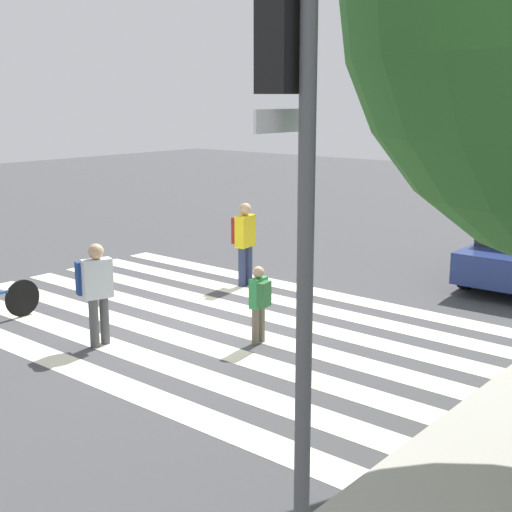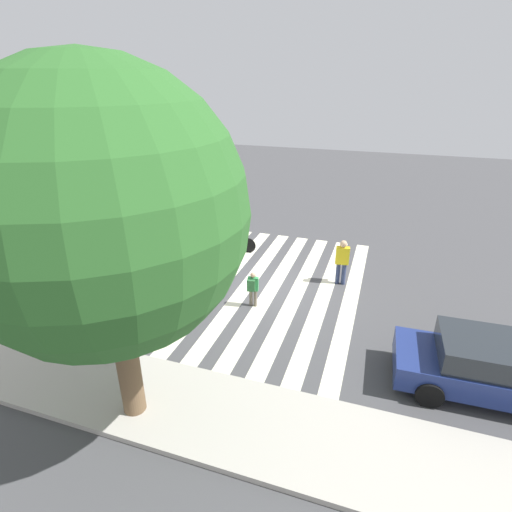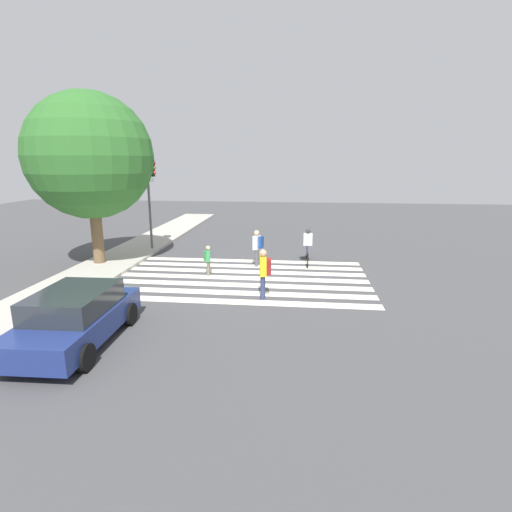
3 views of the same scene
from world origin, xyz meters
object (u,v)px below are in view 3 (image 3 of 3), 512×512
object	(u,v)px
pedestrian_adult_yellow_jacket	(208,258)
cyclist_mid_street	(308,245)
pedestrian_adult_blue_shirt	(264,270)
car_parked_silver_sedan	(76,317)
traffic_light	(151,185)
pedestrian_adult_tall_backpack	(258,245)
street_tree	(90,156)

from	to	relation	value
pedestrian_adult_yellow_jacket	cyclist_mid_street	size ratio (longest dim) A/B	0.52
pedestrian_adult_blue_shirt	car_parked_silver_sedan	bearing A→B (deg)	123.07
pedestrian_adult_blue_shirt	pedestrian_adult_yellow_jacket	distance (m)	3.62
pedestrian_adult_blue_shirt	car_parked_silver_sedan	xyz separation A→B (m)	(-4.02, 4.48, -0.27)
traffic_light	pedestrian_adult_blue_shirt	size ratio (longest dim) A/B	2.84
traffic_light	car_parked_silver_sedan	world-z (taller)	traffic_light
pedestrian_adult_blue_shirt	pedestrian_adult_tall_backpack	distance (m)	4.30
traffic_light	pedestrian_adult_blue_shirt	xyz separation A→B (m)	(-6.80, -6.40, -2.40)
pedestrian_adult_tall_backpack	car_parked_silver_sedan	world-z (taller)	pedestrian_adult_tall_backpack
pedestrian_adult_tall_backpack	car_parked_silver_sedan	size ratio (longest dim) A/B	0.38
pedestrian_adult_blue_shirt	car_parked_silver_sedan	size ratio (longest dim) A/B	0.40
traffic_light	street_tree	xyz separation A→B (m)	(-3.22, 1.37, 1.38)
street_tree	pedestrian_adult_blue_shirt	size ratio (longest dim) A/B	4.36
cyclist_mid_street	pedestrian_adult_tall_backpack	bearing A→B (deg)	109.55
pedestrian_adult_blue_shirt	pedestrian_adult_yellow_jacket	bearing A→B (deg)	36.22
cyclist_mid_street	car_parked_silver_sedan	distance (m)	10.90
traffic_light	pedestrian_adult_tall_backpack	distance (m)	6.74
pedestrian_adult_tall_backpack	pedestrian_adult_blue_shirt	bearing A→B (deg)	-152.98
pedestrian_adult_blue_shirt	pedestrian_adult_tall_backpack	size ratio (longest dim) A/B	1.05
street_tree	pedestrian_adult_yellow_jacket	size ratio (longest dim) A/B	5.99
car_parked_silver_sedan	street_tree	bearing A→B (deg)	21.83
street_tree	car_parked_silver_sedan	bearing A→B (deg)	-156.60
traffic_light	cyclist_mid_street	size ratio (longest dim) A/B	2.01
pedestrian_adult_blue_shirt	cyclist_mid_street	xyz separation A→B (m)	(5.04, -1.57, -0.14)
pedestrian_adult_tall_backpack	car_parked_silver_sedan	xyz separation A→B (m)	(-8.26, 3.82, -0.22)
pedestrian_adult_blue_shirt	cyclist_mid_street	bearing A→B (deg)	-26.04
cyclist_mid_street	car_parked_silver_sedan	world-z (taller)	cyclist_mid_street
pedestrian_adult_tall_backpack	car_parked_silver_sedan	distance (m)	9.10
traffic_light	cyclist_mid_street	world-z (taller)	traffic_light
pedestrian_adult_yellow_jacket	car_parked_silver_sedan	bearing A→B (deg)	-26.83
cyclist_mid_street	traffic_light	bearing A→B (deg)	77.49
pedestrian_adult_yellow_jacket	cyclist_mid_street	xyz separation A→B (m)	(2.49, -4.12, 0.14)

